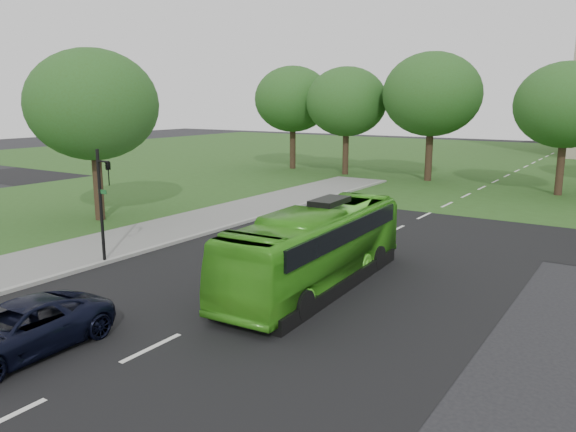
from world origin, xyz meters
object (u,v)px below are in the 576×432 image
object	(u,v)px
tree_park_b	(432,94)
tree_park_f	(293,99)
tree_side_near	(93,105)
tree_park_c	(566,105)
tree_park_a	(347,102)
traffic_light	(103,198)
bus	(316,248)
suv	(18,329)

from	to	relation	value
tree_park_b	tree_park_f	xyz separation A→B (m)	(-13.28, 0.98, -0.34)
tree_park_f	tree_side_near	xyz separation A→B (m)	(3.82, -24.83, -0.34)
tree_park_c	tree_park_f	distance (m)	23.11
tree_park_a	traffic_light	distance (m)	29.67
tree_park_b	bus	distance (m)	28.02
tree_park_a	tree_park_f	world-z (taller)	tree_park_f
tree_park_b	bus	xyz separation A→B (m)	(5.58, -26.94, -5.31)
tree_park_b	bus	size ratio (longest dim) A/B	1.02
tree_park_c	bus	bearing A→B (deg)	-99.23
tree_park_c	tree_side_near	size ratio (longest dim) A/B	0.99
suv	bus	bearing A→B (deg)	66.40
tree_side_near	bus	size ratio (longest dim) A/B	0.91
tree_park_f	suv	xyz separation A→B (m)	(15.36, -36.49, -5.67)
tree_park_a	tree_park_b	bearing A→B (deg)	0.47
tree_side_near	tree_park_f	bearing A→B (deg)	98.74
tree_park_f	tree_side_near	distance (m)	25.12
tree_park_a	tree_park_b	world-z (taller)	tree_park_b
tree_park_f	suv	distance (m)	40.00
tree_park_c	traffic_light	size ratio (longest dim) A/B	1.97
tree_side_near	suv	world-z (taller)	tree_side_near
tree_park_a	traffic_light	bearing A→B (deg)	-80.65
tree_park_a	tree_park_f	bearing A→B (deg)	170.23
bus	suv	size ratio (longest dim) A/B	2.07
tree_park_a	tree_park_c	size ratio (longest dim) A/B	1.03
tree_park_a	tree_park_c	bearing A→B (deg)	-6.28
bus	suv	bearing A→B (deg)	-114.89
tree_park_c	suv	distance (m)	34.84
tree_park_a	suv	xyz separation A→B (m)	(9.35, -35.46, -5.45)
suv	tree_park_f	bearing A→B (deg)	111.42
tree_park_a	tree_park_f	size ratio (longest dim) A/B	0.97
tree_park_b	suv	size ratio (longest dim) A/B	2.12
tree_park_f	suv	size ratio (longest dim) A/B	1.99
tree_side_near	suv	bearing A→B (deg)	-45.30
bus	suv	distance (m)	9.29
tree_side_near	traffic_light	distance (m)	9.38
tree_park_a	suv	distance (m)	37.07
tree_park_f	bus	size ratio (longest dim) A/B	0.96
tree_park_a	bus	size ratio (longest dim) A/B	0.93
tree_park_f	tree_park_a	bearing A→B (deg)	-9.77
tree_side_near	traffic_light	xyz separation A→B (m)	(6.98, -5.28, -3.38)
tree_park_b	tree_park_f	distance (m)	13.32
tree_park_c	tree_park_f	world-z (taller)	tree_park_f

